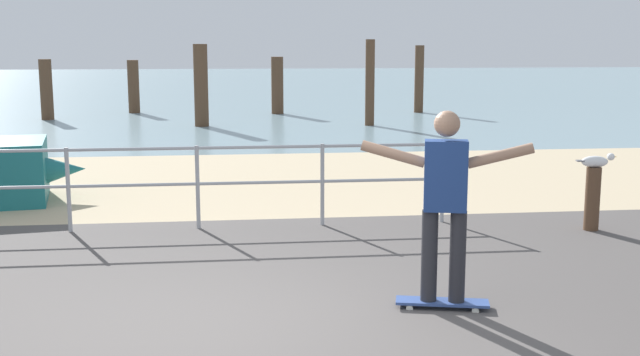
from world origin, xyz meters
TOP-DOWN VIEW (x-y plane):
  - beach_strip at (0.00, 7.00)m, footprint 24.00×6.00m
  - sea_surface at (0.00, 35.00)m, footprint 72.00×50.00m
  - railing_fence at (-2.76, 3.60)m, footprint 10.84×0.05m
  - skateboard at (1.75, 0.37)m, footprint 0.82×0.38m
  - skateboarder at (1.75, 0.37)m, footprint 1.43×0.43m
  - bollard_short at (4.33, 2.95)m, footprint 0.18×0.18m
  - seagull at (4.35, 2.95)m, footprint 0.49×0.18m
  - groyne_post_0 at (-5.31, 17.90)m, footprint 0.36×0.36m
  - groyne_post_1 at (-3.04, 19.86)m, footprint 0.36×0.36m
  - groyne_post_2 at (-0.76, 15.54)m, footprint 0.38×0.38m
  - groyne_post_3 at (1.51, 19.02)m, footprint 0.38×0.38m
  - groyne_post_4 at (3.79, 15.21)m, footprint 0.25×0.25m
  - groyne_post_5 at (6.06, 18.93)m, footprint 0.29×0.29m

SIDE VIEW (x-z plane):
  - beach_strip at x=0.00m, z-range -0.02..0.02m
  - sea_surface at x=0.00m, z-range -0.02..0.02m
  - skateboard at x=1.75m, z-range 0.03..0.11m
  - bollard_short at x=4.33m, z-range 0.00..0.80m
  - railing_fence at x=-2.76m, z-range 0.17..1.22m
  - groyne_post_1 at x=-3.04m, z-range 0.00..1.70m
  - seagull at x=4.35m, z-range 0.79..0.96m
  - groyne_post_0 at x=-5.31m, z-range 0.00..1.78m
  - groyne_post_3 at x=1.51m, z-range 0.00..1.81m
  - skateboarder at x=1.75m, z-range 0.19..1.84m
  - groyne_post_5 at x=6.06m, z-range 0.00..2.16m
  - groyne_post_2 at x=-0.76m, z-range 0.00..2.22m
  - groyne_post_4 at x=3.79m, z-range 0.00..2.34m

